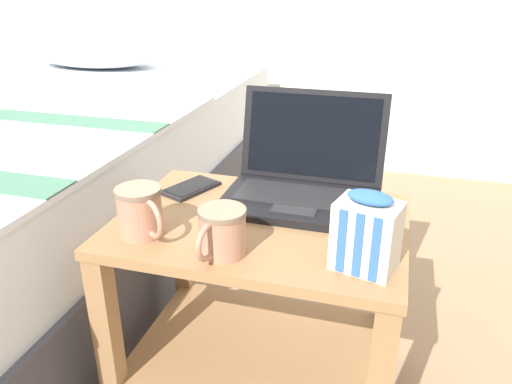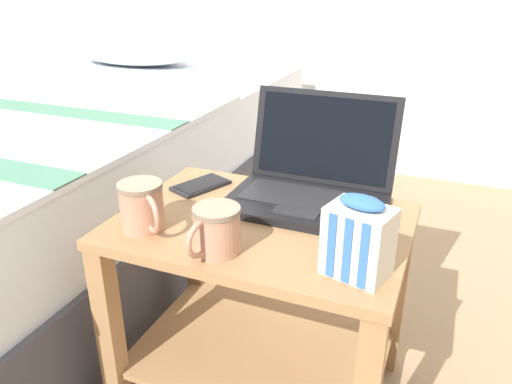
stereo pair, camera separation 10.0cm
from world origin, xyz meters
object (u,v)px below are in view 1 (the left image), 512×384
Objects in this scene: laptop at (304,179)px; mug_front_left at (140,210)px; mug_front_right at (222,230)px; snack_bag at (367,233)px; cell_phone at (191,188)px.

mug_front_left is at bearing -136.10° from laptop.
mug_front_right is at bearing -108.28° from laptop.
laptop is at bearing 121.40° from snack_bag.
snack_bag is at bearing -28.60° from cell_phone.
snack_bag is 0.50m from cell_phone.
mug_front_right is 0.83× the size of cell_phone.
mug_front_left reaches higher than mug_front_right.
mug_front_left is 0.82× the size of snack_bag.
snack_bag is at bearing 5.98° from mug_front_right.
mug_front_right reaches higher than cell_phone.
snack_bag is at bearing 0.05° from mug_front_left.
mug_front_right is at bearing -8.45° from mug_front_left.
mug_front_right is 0.26m from snack_bag.
cell_phone is at bearing 89.04° from mug_front_left.
mug_front_left is at bearing 171.55° from mug_front_right.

